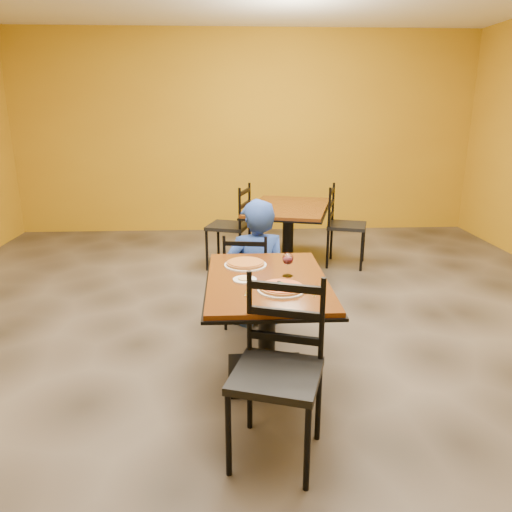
{
  "coord_description": "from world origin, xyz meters",
  "views": [
    {
      "loc": [
        -0.24,
        -3.56,
        1.84
      ],
      "look_at": [
        -0.07,
        -0.3,
        0.85
      ],
      "focal_mm": 33.75,
      "sensor_mm": 36.0,
      "label": 1
    }
  ],
  "objects": [
    {
      "name": "wall_back",
      "position": [
        0.0,
        4.0,
        1.5
      ],
      "size": [
        7.0,
        0.01,
        3.0
      ],
      "primitive_type": "cube",
      "color": "#B98814",
      "rests_on": "ground"
    },
    {
      "name": "wine_glass",
      "position": [
        0.14,
        -0.45,
        0.84
      ],
      "size": [
        0.08,
        0.08,
        0.18
      ],
      "primitive_type": null,
      "color": "white",
      "rests_on": "table_main"
    },
    {
      "name": "knife",
      "position": [
        0.29,
        -0.76,
        0.75
      ],
      "size": [
        0.07,
        0.21,
        0.0
      ],
      "primitive_type": "cube",
      "rotation": [
        0.0,
        0.0,
        -0.26
      ],
      "color": "silver",
      "rests_on": "table_main"
    },
    {
      "name": "chair_main_far",
      "position": [
        -0.1,
        0.44,
        0.42
      ],
      "size": [
        0.44,
        0.44,
        0.85
      ],
      "primitive_type": null,
      "rotation": [
        0.0,
        0.0,
        2.99
      ],
      "color": "black",
      "rests_on": "floor"
    },
    {
      "name": "table_second",
      "position": [
        0.45,
        2.08,
        0.56
      ],
      "size": [
        1.25,
        1.56,
        0.75
      ],
      "rotation": [
        0.0,
        0.0,
        -0.27
      ],
      "color": "#59250E",
      "rests_on": "floor"
    },
    {
      "name": "side_plate",
      "position": [
        -0.15,
        -0.53,
        0.76
      ],
      "size": [
        0.16,
        0.16,
        0.01
      ],
      "primitive_type": "cylinder",
      "color": "white",
      "rests_on": "table_main"
    },
    {
      "name": "chair_main_near",
      "position": [
        -0.01,
        -1.33,
        0.5
      ],
      "size": [
        0.57,
        0.57,
        1.0
      ],
      "primitive_type": null,
      "rotation": [
        0.0,
        0.0,
        -0.31
      ],
      "color": "black",
      "rests_on": "floor"
    },
    {
      "name": "pizza_far",
      "position": [
        -0.14,
        -0.21,
        0.77
      ],
      "size": [
        0.28,
        0.28,
        0.02
      ],
      "primitive_type": "cylinder",
      "color": "#B77423",
      "rests_on": "plate_far"
    },
    {
      "name": "chair_second_right",
      "position": [
        1.17,
        2.08,
        0.49
      ],
      "size": [
        0.56,
        0.56,
        0.98
      ],
      "primitive_type": null,
      "rotation": [
        0.0,
        0.0,
        1.26
      ],
      "color": "black",
      "rests_on": "floor"
    },
    {
      "name": "floor",
      "position": [
        0.0,
        0.0,
        0.0
      ],
      "size": [
        7.0,
        8.0,
        0.01
      ],
      "primitive_type": "cube",
      "color": "black",
      "rests_on": "ground"
    },
    {
      "name": "fork",
      "position": [
        -0.14,
        -0.73,
        0.75
      ],
      "size": [
        0.05,
        0.19,
        0.0
      ],
      "primitive_type": "cube",
      "rotation": [
        0.0,
        0.0,
        -0.19
      ],
      "color": "silver",
      "rests_on": "table_main"
    },
    {
      "name": "dip",
      "position": [
        -0.15,
        -0.53,
        0.76
      ],
      "size": [
        0.09,
        0.09,
        0.01
      ],
      "primitive_type": "cylinder",
      "color": "tan",
      "rests_on": "side_plate"
    },
    {
      "name": "diner",
      "position": [
        -0.02,
        0.48,
        0.56
      ],
      "size": [
        0.62,
        0.45,
        1.12
      ],
      "primitive_type": "imported",
      "rotation": [
        0.0,
        0.0,
        3.27
      ],
      "color": "navy",
      "rests_on": "floor"
    },
    {
      "name": "pizza_main",
      "position": [
        0.07,
        -0.73,
        0.77
      ],
      "size": [
        0.28,
        0.28,
        0.02
      ],
      "primitive_type": "cylinder",
      "color": "maroon",
      "rests_on": "plate_main"
    },
    {
      "name": "plate_far",
      "position": [
        -0.14,
        -0.21,
        0.76
      ],
      "size": [
        0.31,
        0.31,
        0.01
      ],
      "primitive_type": "cylinder",
      "color": "white",
      "rests_on": "table_main"
    },
    {
      "name": "table_main",
      "position": [
        0.0,
        -0.5,
        0.56
      ],
      "size": [
        0.83,
        1.23,
        0.75
      ],
      "color": "#59250E",
      "rests_on": "floor"
    },
    {
      "name": "plate_main",
      "position": [
        0.07,
        -0.73,
        0.76
      ],
      "size": [
        0.31,
        0.31,
        0.01
      ],
      "primitive_type": "cylinder",
      "color": "white",
      "rests_on": "table_main"
    },
    {
      "name": "chair_second_left",
      "position": [
        -0.27,
        2.08,
        0.5
      ],
      "size": [
        0.57,
        0.57,
        1.01
      ],
      "primitive_type": null,
      "rotation": [
        0.0,
        0.0,
        -1.88
      ],
      "color": "black",
      "rests_on": "floor"
    }
  ]
}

